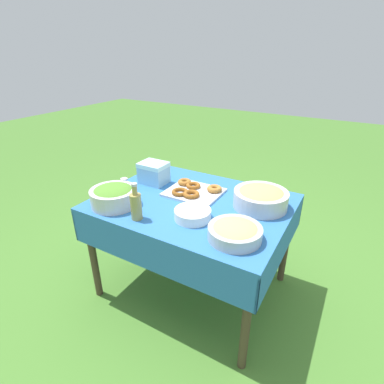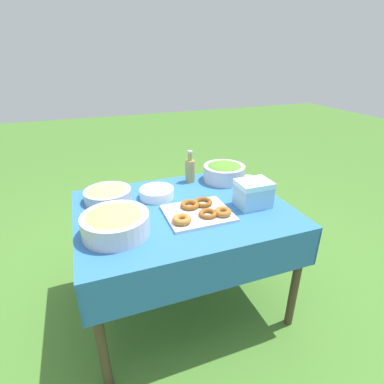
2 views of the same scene
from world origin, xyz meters
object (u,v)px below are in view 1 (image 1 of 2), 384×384
salad_bowl (114,195)px  donut_platter (194,191)px  bread_bowl (261,197)px  plate_stack (193,214)px  pasta_bowl (235,231)px  cooler_box (154,173)px  olive_oil_bottle (136,205)px

salad_bowl → donut_platter: size_ratio=0.78×
donut_platter → bread_bowl: (0.47, 0.04, 0.05)m
salad_bowl → plate_stack: size_ratio=1.34×
donut_platter → salad_bowl: bearing=-131.0°
pasta_bowl → cooler_box: size_ratio=1.46×
pasta_bowl → plate_stack: 0.31m
salad_bowl → pasta_bowl: (0.83, 0.04, -0.03)m
donut_platter → cooler_box: bearing=179.0°
donut_platter → bread_bowl: bread_bowl is taller
pasta_bowl → olive_oil_bottle: bearing=-170.4°
pasta_bowl → plate_stack: bearing=167.1°
donut_platter → bread_bowl: size_ratio=1.11×
pasta_bowl → plate_stack: size_ratio=1.32×
pasta_bowl → bread_bowl: (0.00, 0.41, 0.02)m
donut_platter → plate_stack: size_ratio=1.73×
pasta_bowl → donut_platter: pasta_bowl is taller
donut_platter → bread_bowl: bearing=4.3°
salad_bowl → bread_bowl: size_ratio=0.86×
plate_stack → cooler_box: 0.61m
salad_bowl → donut_platter: (0.36, 0.41, -0.05)m
donut_platter → cooler_box: size_ratio=1.92×
salad_bowl → pasta_bowl: salad_bowl is taller
donut_platter → cooler_box: 0.36m
plate_stack → salad_bowl: bearing=-168.8°
pasta_bowl → olive_oil_bottle: size_ratio=1.26×
plate_stack → cooler_box: size_ratio=1.11×
pasta_bowl → bread_bowl: bearing=89.6°
bread_bowl → salad_bowl: bearing=-151.6°
bread_bowl → pasta_bowl: bearing=-90.4°
pasta_bowl → donut_platter: size_ratio=0.76×
plate_stack → olive_oil_bottle: 0.34m
salad_bowl → cooler_box: size_ratio=1.49×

